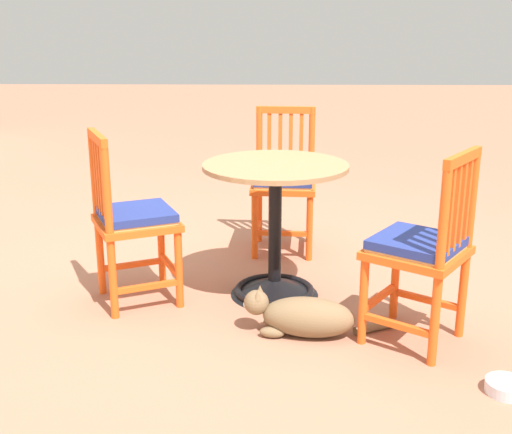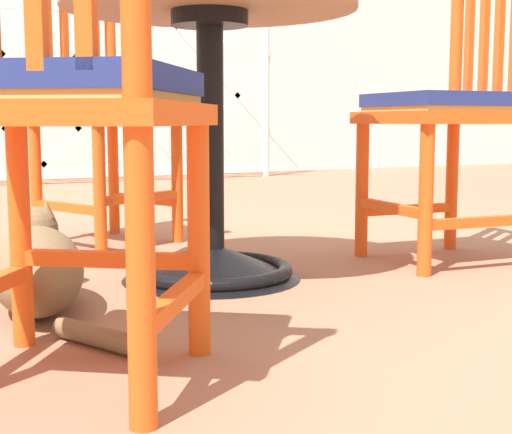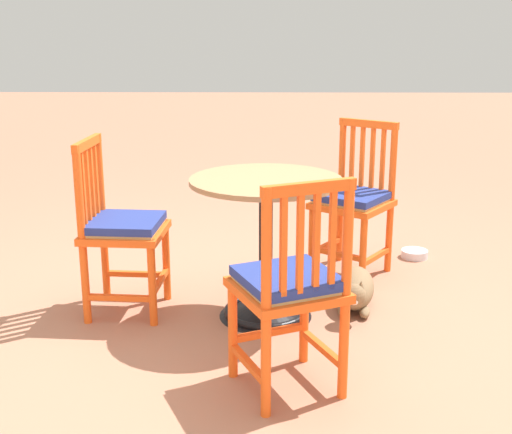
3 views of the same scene
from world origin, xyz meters
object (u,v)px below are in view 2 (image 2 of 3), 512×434
Objects in this scene: orange_chair_near_fence at (448,113)px; tabby_cat at (37,267)px; orange_chair_at_corner at (61,104)px; cafe_table at (211,173)px; orange_chair_tucked_in at (102,114)px.

tabby_cat is (-1.22, -0.06, -0.35)m from orange_chair_near_fence.
orange_chair_at_corner is 1.23× the size of tabby_cat.
orange_chair_near_fence is 1.23× the size of tabby_cat.
orange_chair_at_corner is 0.64m from tabby_cat.
orange_chair_at_corner is at bearing -128.71° from cafe_table.
orange_chair_near_fence is at bearing 25.10° from orange_chair_at_corner.
orange_chair_tucked_in reaches higher than cafe_table.
orange_chair_tucked_in is at bearing 97.21° from cafe_table.
orange_chair_at_corner is at bearing -154.90° from orange_chair_near_fence.
orange_chair_at_corner is 1.40m from orange_chair_near_fence.
cafe_table is at bearing -82.79° from orange_chair_tucked_in.
cafe_table is 0.86m from orange_chair_at_corner.
cafe_table is 0.76m from orange_chair_tucked_in.
orange_chair_tucked_in is at bearing 72.80° from orange_chair_at_corner.
tabby_cat is at bearing -177.25° from orange_chair_near_fence.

